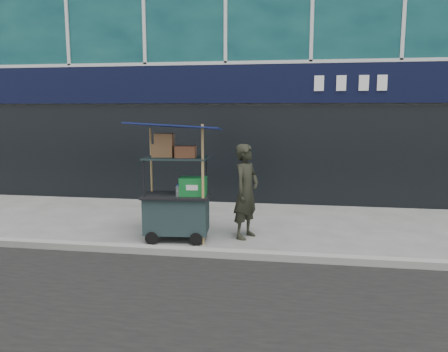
# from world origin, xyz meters

# --- Properties ---
(ground) EXTENTS (80.00, 80.00, 0.00)m
(ground) POSITION_xyz_m (0.00, 0.00, 0.00)
(ground) COLOR #62635E
(ground) RESTS_ON ground
(curb) EXTENTS (80.00, 0.18, 0.12)m
(curb) POSITION_xyz_m (0.00, -0.20, 0.06)
(curb) COLOR gray
(curb) RESTS_ON ground
(vendor_cart) EXTENTS (1.65, 1.23, 2.11)m
(vendor_cart) POSITION_xyz_m (-0.36, 0.63, 0.74)
(vendor_cart) COLOR black
(vendor_cart) RESTS_ON ground
(vendor_man) EXTENTS (0.63, 0.73, 1.70)m
(vendor_man) POSITION_xyz_m (0.83, 0.95, 0.85)
(vendor_man) COLOR black
(vendor_man) RESTS_ON ground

